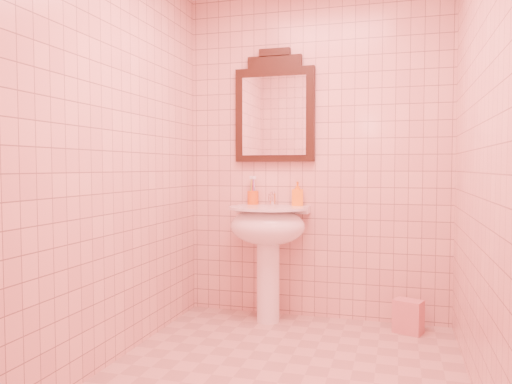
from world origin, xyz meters
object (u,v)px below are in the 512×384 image
(pedestal_sink, at_px, (268,234))
(toothbrush_cup, at_px, (253,197))
(towel, at_px, (408,316))
(soap_dispenser, at_px, (297,194))
(mirror, at_px, (275,110))

(pedestal_sink, xyz_separation_m, toothbrush_cup, (-0.17, 0.18, 0.26))
(pedestal_sink, distance_m, towel, 1.15)
(soap_dispenser, distance_m, towel, 1.18)
(toothbrush_cup, bearing_deg, mirror, 6.97)
(pedestal_sink, height_order, towel, pedestal_sink)
(pedestal_sink, bearing_deg, toothbrush_cup, 132.98)
(toothbrush_cup, relative_size, towel, 0.87)
(pedestal_sink, relative_size, mirror, 1.00)
(pedestal_sink, xyz_separation_m, soap_dispenser, (0.19, 0.16, 0.29))
(pedestal_sink, bearing_deg, mirror, 90.00)
(mirror, xyz_separation_m, soap_dispenser, (0.19, -0.04, -0.64))
(mirror, distance_m, soap_dispenser, 0.67)
(mirror, bearing_deg, soap_dispenser, -12.47)
(soap_dispenser, bearing_deg, pedestal_sink, -150.85)
(toothbrush_cup, bearing_deg, towel, -7.37)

